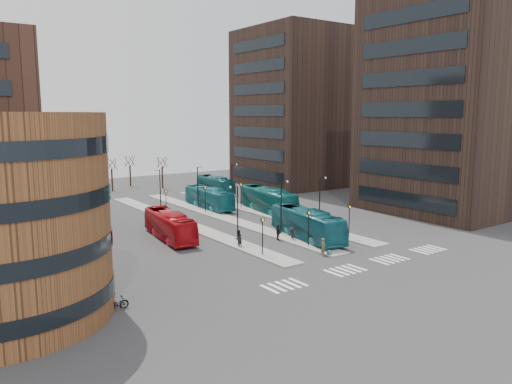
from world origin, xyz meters
TOP-DOWN VIEW (x-y plane):
  - ground at (0.00, 0.00)m, footprint 160.00×160.00m
  - island_left at (-4.00, 30.00)m, footprint 2.50×45.00m
  - island_mid at (2.00, 30.00)m, footprint 2.50×45.00m
  - island_right at (8.00, 30.00)m, footprint 2.50×45.00m
  - suitcase at (1.01, 8.20)m, footprint 0.47×0.40m
  - red_bus at (-8.88, 23.57)m, footprint 3.89×11.35m
  - teal_bus_a at (3.80, 14.79)m, footprint 4.88×12.40m
  - teal_bus_b at (4.01, 37.17)m, footprint 3.07×11.30m
  - teal_bus_c at (9.50, 29.82)m, footprint 4.79×12.95m
  - teal_bus_d at (12.30, 49.30)m, footprint 3.14×10.73m
  - traveller at (0.58, 8.60)m, footprint 0.77×0.64m
  - commuter_a at (-4.59, 16.07)m, footprint 1.09×0.96m
  - commuter_b at (0.69, 16.04)m, footprint 0.66×1.12m
  - commuter_c at (1.88, 15.08)m, footprint 0.57×0.97m
  - bicycle_near at (-21.00, 6.79)m, footprint 1.79×0.93m
  - bicycle_mid at (-21.00, 6.92)m, footprint 1.78×0.73m
  - bicycle_far at (-21.00, 9.46)m, footprint 1.67×0.64m
  - crosswalk_stripes at (1.75, 4.00)m, footprint 22.35×2.40m
  - tower_near at (31.98, 16.00)m, footprint 20.12×20.00m
  - tower_far at (31.98, 50.00)m, footprint 20.12×20.00m
  - sign_poles at (1.60, 23.00)m, footprint 12.45×22.12m
  - lamp_posts at (2.64, 28.00)m, footprint 14.04×20.24m
  - bare_trees at (2.67, 62.67)m, footprint 10.97×8.14m

SIDE VIEW (x-z plane):
  - ground at x=0.00m, z-range 0.00..0.00m
  - crosswalk_stripes at x=1.75m, z-range 0.00..0.01m
  - island_left at x=-4.00m, z-range 0.00..0.15m
  - island_mid at x=2.00m, z-range 0.00..0.15m
  - island_right at x=8.00m, z-range 0.00..0.15m
  - suitcase at x=1.01m, z-range 0.00..0.52m
  - bicycle_far at x=-21.00m, z-range 0.00..0.86m
  - bicycle_near at x=-21.00m, z-range 0.00..0.90m
  - bicycle_mid at x=-21.00m, z-range 0.00..1.04m
  - commuter_c at x=1.88m, z-range 0.00..1.49m
  - commuter_b at x=0.69m, z-range 0.00..1.78m
  - traveller at x=0.58m, z-range 0.00..1.80m
  - commuter_a at x=-4.59m, z-range 0.00..1.88m
  - teal_bus_d at x=12.30m, z-range 0.00..2.95m
  - red_bus at x=-8.88m, z-range 0.00..3.10m
  - teal_bus_b at x=4.01m, z-range 0.00..3.12m
  - teal_bus_a at x=3.80m, z-range 0.00..3.37m
  - teal_bus_c at x=9.50m, z-range 0.00..3.52m
  - sign_poles at x=1.60m, z-range 0.58..4.23m
  - bare_trees at x=2.67m, z-range -0.22..5.67m
  - lamp_posts at x=2.64m, z-range 0.52..6.64m
  - tower_near at x=31.98m, z-range 0.00..30.00m
  - tower_far at x=31.98m, z-range 0.00..30.00m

